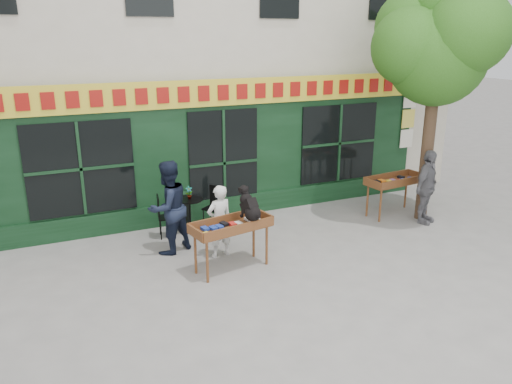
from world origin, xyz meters
The scene contains 14 objects.
ground centered at (0.00, 0.00, 0.00)m, with size 80.00×80.00×0.00m, color slate.
building centered at (0.00, 5.97, 4.97)m, with size 14.00×7.26×10.00m.
street_tree centered at (4.34, 0.36, 4.11)m, with size 3.05×2.90×5.60m.
book_cart_center centered at (-0.88, -0.41, 0.82)m, with size 1.59×0.89×0.99m.
dog centered at (-0.53, -0.46, 1.29)m, with size 0.34×0.60×0.60m, color black, non-canonical shape.
woman centered at (-0.88, 0.24, 0.74)m, with size 0.54×0.35×1.47m, color silver.
book_cart_right centered at (3.85, 0.78, 0.82)m, with size 1.56×0.78×0.99m.
man_right centered at (4.15, 0.03, 0.87)m, with size 1.02×0.43×1.74m, color slate.
bistro_table centered at (-1.04, 1.74, 0.54)m, with size 0.60×0.60×0.76m.
bistro_chair_left centered at (-1.68, 1.66, 0.56)m, with size 0.42×0.42×0.95m.
bistro_chair_right centered at (-0.42, 1.85, 0.56)m, with size 0.51×0.51×0.95m.
potted_plant centered at (-1.04, 1.74, 0.91)m, with size 0.16×0.11×0.30m, color gray.
man_left centered at (-1.74, 0.84, 0.95)m, with size 0.93×0.72×1.91m, color black.
chalkboard centered at (-1.14, 2.19, 0.40)m, with size 0.59×0.30×0.79m.
Camera 1 is at (-3.97, -8.44, 4.23)m, focal length 35.00 mm.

